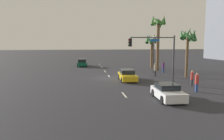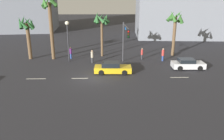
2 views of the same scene
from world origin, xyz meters
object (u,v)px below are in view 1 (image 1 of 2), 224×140
at_px(traffic_signal, 157,50).
at_px(streetlamp, 154,47).
at_px(car_2, 82,63).
at_px(palm_tree_2, 188,39).
at_px(palm_tree_1, 152,43).
at_px(palm_tree_3, 158,31).
at_px(car_0, 168,92).
at_px(car_1, 127,75).
at_px(pedestrian_1, 192,78).
at_px(pedestrian_0, 155,69).
at_px(pedestrian_3, 163,67).
at_px(pedestrian_2, 197,82).

relative_size(traffic_signal, streetlamp, 1.00).
relative_size(car_2, palm_tree_2, 0.60).
relative_size(traffic_signal, palm_tree_1, 0.90).
bearing_deg(palm_tree_1, car_2, -111.95).
bearing_deg(palm_tree_1, palm_tree_3, -0.40).
xyz_separation_m(car_0, car_1, (-9.75, -1.44, 0.01)).
relative_size(car_1, car_2, 1.09).
bearing_deg(palm_tree_1, pedestrian_1, -2.38).
relative_size(car_0, palm_tree_1, 0.64).
distance_m(car_2, palm_tree_3, 16.32).
xyz_separation_m(streetlamp, pedestrian_1, (10.67, 0.88, -3.16)).
relative_size(traffic_signal, pedestrian_0, 3.12).
distance_m(pedestrian_1, pedestrian_3, 10.67).
distance_m(car_2, pedestrian_3, 16.86).
bearing_deg(palm_tree_1, palm_tree_2, 8.68).
distance_m(car_1, palm_tree_2, 9.89).
relative_size(car_0, pedestrian_1, 2.41).
bearing_deg(car_0, car_2, -165.36).
height_order(traffic_signal, pedestrian_0, traffic_signal).
bearing_deg(car_1, pedestrian_3, 130.79).
xyz_separation_m(car_2, pedestrian_1, (21.83, 11.89, 0.24)).
xyz_separation_m(traffic_signal, pedestrian_1, (2.84, 3.03, -2.96)).
relative_size(streetlamp, palm_tree_1, 0.90).
bearing_deg(traffic_signal, palm_tree_1, 165.00).
height_order(pedestrian_1, palm_tree_2, palm_tree_2).
xyz_separation_m(car_0, palm_tree_3, (-18.44, 5.52, 5.99)).
distance_m(streetlamp, pedestrian_1, 11.16).
bearing_deg(pedestrian_1, pedestrian_0, -166.58).
bearing_deg(pedestrian_0, palm_tree_2, 72.36).
height_order(pedestrian_0, palm_tree_1, palm_tree_1).
xyz_separation_m(car_0, streetlamp, (-15.83, 3.96, 3.44)).
bearing_deg(car_0, pedestrian_3, 160.57).
bearing_deg(car_1, pedestrian_1, 53.83).
bearing_deg(pedestrian_1, traffic_signal, -133.17).
bearing_deg(traffic_signal, pedestrian_3, 154.28).
bearing_deg(pedestrian_1, car_1, -126.17).
relative_size(pedestrian_0, palm_tree_2, 0.27).
bearing_deg(pedestrian_3, pedestrian_2, -7.32).
xyz_separation_m(car_1, car_2, (-17.23, -5.61, 0.04)).
bearing_deg(traffic_signal, pedestrian_0, 163.86).
bearing_deg(streetlamp, palm_tree_1, 165.43).
distance_m(traffic_signal, pedestrian_0, 5.46).
xyz_separation_m(streetlamp, palm_tree_2, (4.67, 3.22, 1.20)).
distance_m(pedestrian_1, palm_tree_3, 14.47).
height_order(car_0, palm_tree_1, palm_tree_1).
xyz_separation_m(pedestrian_1, palm_tree_1, (-16.75, 0.70, 3.64)).
distance_m(car_1, pedestrian_3, 9.27).
bearing_deg(palm_tree_3, car_1, -38.70).
height_order(palm_tree_2, palm_tree_3, palm_tree_3).
height_order(car_1, palm_tree_3, palm_tree_3).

